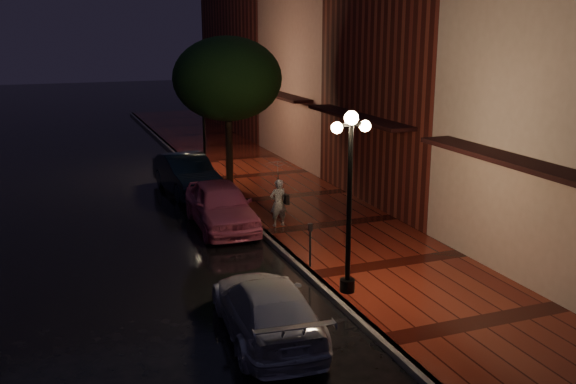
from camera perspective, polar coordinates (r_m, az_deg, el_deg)
name	(u,v)px	position (r m, az deg, el deg)	size (l,w,h in m)	color
ground	(265,237)	(19.79, -2.05, -3.98)	(120.00, 120.00, 0.00)	black
sidewalk	(332,226)	(20.56, 3.89, -3.06)	(4.50, 60.00, 0.15)	#49130D
curb	(265,234)	(19.76, -2.05, -3.77)	(0.25, 60.00, 0.15)	#595451
storefront_mid	(433,49)	(23.70, 12.76, 12.30)	(5.00, 8.00, 11.00)	#511914
storefront_far	(336,65)	(30.73, 4.27, 11.17)	(5.00, 8.00, 9.00)	#8C5951
storefront_extra	(266,48)	(39.97, -1.96, 12.69)	(5.00, 12.00, 10.00)	#511914
streetlamp_near	(350,192)	(14.74, 5.49, 0.02)	(0.96, 0.36, 4.31)	black
streetlamp_far	(204,115)	(27.76, -7.51, 6.79)	(0.96, 0.36, 4.31)	black
street_tree	(228,81)	(24.75, -5.37, 9.76)	(4.16, 4.16, 5.80)	black
pink_car	(221,205)	(20.54, -5.98, -1.17)	(1.77, 4.39, 1.50)	#C04F71
navy_car	(187,174)	(25.02, -8.99, 1.57)	(1.58, 4.52, 1.49)	black
silver_car	(267,308)	(13.45, -1.90, -10.30)	(1.77, 4.34, 1.26)	#B6B5BD
woman_with_umbrella	(278,183)	(19.96, -0.87, 0.82)	(0.88, 0.89, 2.11)	white
parking_meter	(310,241)	(16.73, 1.98, -4.35)	(0.11, 0.08, 1.18)	black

